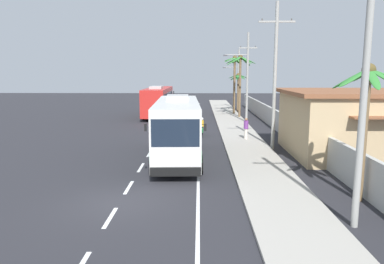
{
  "coord_description": "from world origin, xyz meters",
  "views": [
    {
      "loc": [
        3.34,
        -14.72,
        5.43
      ],
      "look_at": [
        2.89,
        7.99,
        1.7
      ],
      "focal_mm": 34.43,
      "sensor_mm": 36.0,
      "label": 1
    }
  ],
  "objects_px": {
    "palm_fourth": "(238,83)",
    "palm_nearest": "(240,71)",
    "utility_pole_far": "(246,76)",
    "utility_pole_distant": "(238,78)",
    "utility_pole_nearest": "(365,80)",
    "coach_bus_foreground": "(177,127)",
    "palm_second": "(235,72)",
    "motorcycle_beside_bus": "(202,128)",
    "palm_third": "(367,99)",
    "utility_pole_mid": "(275,74)",
    "coach_bus_far_lane": "(158,100)",
    "pedestrian_near_kerb": "(246,128)"
  },
  "relations": [
    {
      "from": "palm_fourth",
      "to": "utility_pole_distant",
      "type": "bearing_deg",
      "value": 85.5
    },
    {
      "from": "utility_pole_far",
      "to": "palm_second",
      "type": "bearing_deg",
      "value": 93.73
    },
    {
      "from": "coach_bus_far_lane",
      "to": "palm_fourth",
      "type": "distance_m",
      "value": 11.71
    },
    {
      "from": "palm_nearest",
      "to": "utility_pole_nearest",
      "type": "bearing_deg",
      "value": -88.64
    },
    {
      "from": "utility_pole_nearest",
      "to": "palm_third",
      "type": "bearing_deg",
      "value": 63.83
    },
    {
      "from": "utility_pole_distant",
      "to": "utility_pole_far",
      "type": "bearing_deg",
      "value": -92.11
    },
    {
      "from": "utility_pole_mid",
      "to": "palm_third",
      "type": "xyz_separation_m",
      "value": [
        1.62,
        -10.65,
        -0.96
      ]
    },
    {
      "from": "palm_fourth",
      "to": "palm_nearest",
      "type": "bearing_deg",
      "value": -94.27
    },
    {
      "from": "utility_pole_far",
      "to": "utility_pole_distant",
      "type": "relative_size",
      "value": 1.11
    },
    {
      "from": "palm_nearest",
      "to": "palm_second",
      "type": "height_order",
      "value": "palm_second"
    },
    {
      "from": "coach_bus_far_lane",
      "to": "utility_pole_mid",
      "type": "distance_m",
      "value": 22.12
    },
    {
      "from": "motorcycle_beside_bus",
      "to": "pedestrian_near_kerb",
      "type": "bearing_deg",
      "value": -33.34
    },
    {
      "from": "utility_pole_mid",
      "to": "palm_third",
      "type": "height_order",
      "value": "utility_pole_mid"
    },
    {
      "from": "utility_pole_nearest",
      "to": "palm_fourth",
      "type": "distance_m",
      "value": 37.86
    },
    {
      "from": "coach_bus_foreground",
      "to": "utility_pole_far",
      "type": "bearing_deg",
      "value": 68.96
    },
    {
      "from": "coach_bus_foreground",
      "to": "palm_third",
      "type": "height_order",
      "value": "palm_third"
    },
    {
      "from": "palm_third",
      "to": "palm_fourth",
      "type": "distance_m",
      "value": 35.17
    },
    {
      "from": "utility_pole_nearest",
      "to": "palm_second",
      "type": "relative_size",
      "value": 1.34
    },
    {
      "from": "coach_bus_foreground",
      "to": "utility_pole_distant",
      "type": "bearing_deg",
      "value": 77.12
    },
    {
      "from": "utility_pole_nearest",
      "to": "utility_pole_distant",
      "type": "height_order",
      "value": "utility_pole_nearest"
    },
    {
      "from": "utility_pole_mid",
      "to": "utility_pole_distant",
      "type": "xyz_separation_m",
      "value": [
        0.22,
        26.71,
        -0.75
      ]
    },
    {
      "from": "coach_bus_foreground",
      "to": "motorcycle_beside_bus",
      "type": "distance_m",
      "value": 8.73
    },
    {
      "from": "utility_pole_distant",
      "to": "palm_second",
      "type": "relative_size",
      "value": 1.14
    },
    {
      "from": "motorcycle_beside_bus",
      "to": "coach_bus_foreground",
      "type": "bearing_deg",
      "value": -100.65
    },
    {
      "from": "utility_pole_mid",
      "to": "coach_bus_foreground",
      "type": "bearing_deg",
      "value": -155.01
    },
    {
      "from": "utility_pole_mid",
      "to": "palm_second",
      "type": "relative_size",
      "value": 1.36
    },
    {
      "from": "utility_pole_far",
      "to": "palm_fourth",
      "type": "relative_size",
      "value": 1.79
    },
    {
      "from": "pedestrian_near_kerb",
      "to": "palm_third",
      "type": "xyz_separation_m",
      "value": [
        3.12,
        -13.76,
        3.3
      ]
    },
    {
      "from": "pedestrian_near_kerb",
      "to": "utility_pole_far",
      "type": "bearing_deg",
      "value": 71.41
    },
    {
      "from": "motorcycle_beside_bus",
      "to": "utility_pole_mid",
      "type": "relative_size",
      "value": 0.19
    },
    {
      "from": "utility_pole_nearest",
      "to": "palm_nearest",
      "type": "distance_m",
      "value": 31.15
    },
    {
      "from": "motorcycle_beside_bus",
      "to": "utility_pole_distant",
      "type": "bearing_deg",
      "value": 76.24
    },
    {
      "from": "utility_pole_distant",
      "to": "utility_pole_nearest",
      "type": "bearing_deg",
      "value": -89.91
    },
    {
      "from": "motorcycle_beside_bus",
      "to": "utility_pole_far",
      "type": "height_order",
      "value": "utility_pole_far"
    },
    {
      "from": "coach_bus_foreground",
      "to": "palm_second",
      "type": "height_order",
      "value": "palm_second"
    },
    {
      "from": "palm_nearest",
      "to": "palm_third",
      "type": "xyz_separation_m",
      "value": [
        2.07,
        -28.43,
        -1.23
      ]
    },
    {
      "from": "coach_bus_far_lane",
      "to": "utility_pole_distant",
      "type": "xyz_separation_m",
      "value": [
        10.5,
        7.41,
        2.58
      ]
    },
    {
      "from": "utility_pole_nearest",
      "to": "utility_pole_mid",
      "type": "height_order",
      "value": "utility_pole_mid"
    },
    {
      "from": "pedestrian_near_kerb",
      "to": "palm_second",
      "type": "relative_size",
      "value": 0.23
    },
    {
      "from": "motorcycle_beside_bus",
      "to": "palm_second",
      "type": "distance_m",
      "value": 17.04
    },
    {
      "from": "coach_bus_foreground",
      "to": "motorcycle_beside_bus",
      "type": "height_order",
      "value": "coach_bus_foreground"
    },
    {
      "from": "utility_pole_nearest",
      "to": "palm_nearest",
      "type": "relative_size",
      "value": 1.35
    },
    {
      "from": "utility_pole_nearest",
      "to": "utility_pole_far",
      "type": "distance_m",
      "value": 26.72
    },
    {
      "from": "palm_nearest",
      "to": "palm_fourth",
      "type": "distance_m",
      "value": 6.92
    },
    {
      "from": "pedestrian_near_kerb",
      "to": "utility_pole_nearest",
      "type": "bearing_deg",
      "value": -95.49
    },
    {
      "from": "palm_third",
      "to": "utility_pole_distant",
      "type": "bearing_deg",
      "value": 92.14
    },
    {
      "from": "coach_bus_far_lane",
      "to": "utility_pole_nearest",
      "type": "height_order",
      "value": "utility_pole_nearest"
    },
    {
      "from": "coach_bus_foreground",
      "to": "utility_pole_nearest",
      "type": "distance_m",
      "value": 12.76
    },
    {
      "from": "utility_pole_mid",
      "to": "palm_fourth",
      "type": "distance_m",
      "value": 24.52
    },
    {
      "from": "palm_second",
      "to": "utility_pole_distant",
      "type": "bearing_deg",
      "value": 79.65
    }
  ]
}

